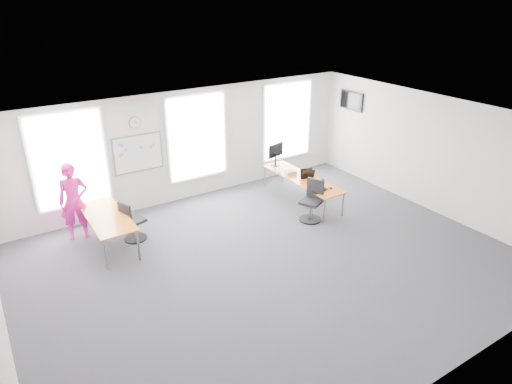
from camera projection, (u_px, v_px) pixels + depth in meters
floor at (270, 262)px, 9.76m from camera, size 10.00×10.00×0.00m
ceiling at (272, 126)px, 8.53m from camera, size 10.00×10.00×0.00m
wall_back at (187, 146)px, 12.21m from camera, size 10.00×0.00×10.00m
wall_front at (441, 306)px, 6.07m from camera, size 10.00×0.00×10.00m
wall_right at (433, 154)px, 11.61m from camera, size 0.00×10.00×10.00m
window_left at (69, 160)px, 10.62m from camera, size 1.60×0.06×2.20m
window_mid at (197, 137)px, 12.25m from camera, size 1.60×0.06×2.20m
window_right at (287, 121)px, 13.73m from camera, size 1.60×0.06×2.20m
desk_right at (302, 179)px, 12.34m from camera, size 0.74×2.77×0.67m
desk_left at (107, 218)px, 10.14m from camera, size 0.82×2.05×0.75m
chair_right at (312, 203)px, 11.40m from camera, size 0.62×0.62×1.04m
chair_left at (132, 223)px, 10.45m from camera, size 0.57×0.57×0.99m
person at (74, 201)px, 10.40m from camera, size 0.74×0.56×1.83m
whiteboard at (138, 153)px, 11.50m from camera, size 1.20×0.03×0.90m
wall_clock at (135, 123)px, 11.17m from camera, size 0.30×0.04×0.30m
tv at (352, 101)px, 13.56m from camera, size 0.06×0.90×0.55m
keyboard at (320, 191)px, 11.51m from camera, size 0.50×0.27×0.02m
mouse at (331, 188)px, 11.64m from camera, size 0.09×0.13×0.04m
lens_cap at (320, 184)px, 11.90m from camera, size 0.07×0.07×0.01m
headphones at (321, 181)px, 11.98m from camera, size 0.17×0.09×0.10m
laptop_sleeve at (307, 174)px, 12.21m from camera, size 0.35×0.29×0.28m
paper_stack at (291, 172)px, 12.55m from camera, size 0.31×0.25×0.10m
monitor at (276, 152)px, 13.03m from camera, size 0.58×0.24×0.65m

